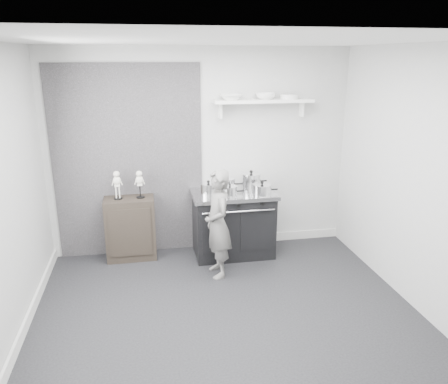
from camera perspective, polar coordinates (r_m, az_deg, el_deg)
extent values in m
plane|color=black|center=(4.69, 0.39, -15.93)|extent=(4.00, 4.00, 0.00)
cube|color=beige|center=(5.83, -2.99, 5.21)|extent=(4.00, 0.02, 2.70)
cube|color=beige|center=(2.50, 8.56, -12.09)|extent=(4.00, 0.02, 2.70)
cube|color=beige|center=(4.89, 24.12, 1.32)|extent=(0.02, 3.60, 2.70)
cube|color=silver|center=(3.92, 0.48, 19.22)|extent=(4.00, 3.60, 0.02)
cube|color=black|center=(5.79, -12.33, 3.74)|extent=(1.90, 0.02, 2.50)
cube|color=silver|center=(6.41, 6.16, -5.86)|extent=(2.00, 0.03, 0.12)
cube|color=silver|center=(4.75, -24.82, -16.35)|extent=(0.03, 3.60, 0.12)
cube|color=white|center=(5.76, 5.17, 11.77)|extent=(1.30, 0.26, 0.04)
cube|color=white|center=(5.72, -0.46, 10.58)|extent=(0.03, 0.12, 0.20)
cube|color=white|center=(6.01, 10.10, 10.65)|extent=(0.03, 0.12, 0.20)
cube|color=black|center=(5.86, 1.20, -4.31)|extent=(1.03, 0.62, 0.82)
cube|color=silver|center=(5.71, 1.22, -0.23)|extent=(1.09, 0.66, 0.05)
cube|color=black|center=(5.53, -0.66, -5.45)|extent=(0.43, 0.02, 0.53)
cube|color=black|center=(5.63, 4.32, -5.07)|extent=(0.43, 0.02, 0.53)
cylinder|color=silver|center=(5.44, 1.95, -2.58)|extent=(0.93, 0.02, 0.02)
cylinder|color=black|center=(5.37, -1.29, -1.91)|extent=(0.04, 0.03, 0.04)
cylinder|color=black|center=(5.42, 1.92, -1.71)|extent=(0.04, 0.03, 0.04)
cylinder|color=black|center=(5.50, 5.07, -1.51)|extent=(0.04, 0.03, 0.04)
cube|color=black|center=(5.87, -12.09, -4.64)|extent=(0.64, 0.37, 0.83)
imported|color=slate|center=(5.21, -0.81, -4.21)|extent=(0.37, 0.51, 1.32)
cylinder|color=silver|center=(5.55, -2.05, 0.29)|extent=(0.21, 0.21, 0.15)
cylinder|color=silver|center=(5.52, -2.05, 1.09)|extent=(0.22, 0.22, 0.02)
sphere|color=black|center=(5.52, -2.06, 1.36)|extent=(0.04, 0.04, 0.04)
cylinder|color=black|center=(5.57, -0.55, 0.37)|extent=(0.10, 0.02, 0.02)
cylinder|color=silver|center=(5.78, 0.29, 1.00)|extent=(0.24, 0.24, 0.14)
cylinder|color=silver|center=(5.76, 0.29, 1.76)|extent=(0.24, 0.24, 0.02)
sphere|color=black|center=(5.75, 0.29, 2.03)|extent=(0.04, 0.04, 0.04)
cylinder|color=black|center=(5.81, 1.81, 1.08)|extent=(0.10, 0.02, 0.02)
cylinder|color=silver|center=(5.84, 3.54, 1.38)|extent=(0.26, 0.26, 0.19)
cylinder|color=silver|center=(5.81, 3.56, 2.37)|extent=(0.26, 0.26, 0.02)
sphere|color=black|center=(5.80, 3.56, 2.66)|extent=(0.05, 0.05, 0.05)
cylinder|color=black|center=(5.88, 5.13, 1.46)|extent=(0.10, 0.02, 0.02)
cylinder|color=silver|center=(5.59, 4.96, 0.25)|extent=(0.24, 0.24, 0.12)
cylinder|color=silver|center=(5.57, 4.98, 0.94)|extent=(0.25, 0.25, 0.02)
sphere|color=black|center=(5.56, 4.99, 1.23)|extent=(0.04, 0.04, 0.04)
cylinder|color=black|center=(5.63, 6.53, 0.34)|extent=(0.10, 0.02, 0.02)
cylinder|color=silver|center=(5.51, 0.76, 0.05)|extent=(0.18, 0.18, 0.12)
cylinder|color=silver|center=(5.49, 0.76, 0.72)|extent=(0.19, 0.19, 0.02)
sphere|color=black|center=(5.49, 0.76, 0.96)|extent=(0.03, 0.03, 0.03)
cylinder|color=black|center=(5.54, 2.09, 0.13)|extent=(0.10, 0.02, 0.02)
imported|color=white|center=(5.65, 0.89, 12.29)|extent=(0.29, 0.29, 0.07)
imported|color=white|center=(5.76, 5.47, 12.36)|extent=(0.26, 0.26, 0.08)
cylinder|color=silver|center=(5.86, 8.52, 12.23)|extent=(0.25, 0.25, 0.06)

